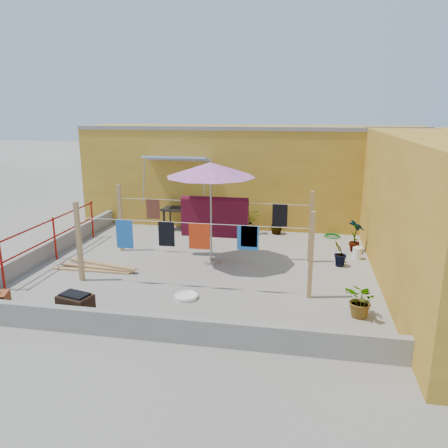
{
  "coord_description": "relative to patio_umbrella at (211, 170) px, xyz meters",
  "views": [
    {
      "loc": [
        2.32,
        -9.8,
        3.7
      ],
      "look_at": [
        0.42,
        0.3,
        1.01
      ],
      "focal_mm": 35.0,
      "sensor_mm": 36.0,
      "label": 1
    }
  ],
  "objects": [
    {
      "name": "plant_right_a",
      "position": [
        3.6,
        1.58,
        -1.86
      ],
      "size": [
        0.55,
        0.58,
        0.91
      ],
      "primitive_type": "imported",
      "rotation": [
        0.0,
        0.0,
        2.23
      ],
      "color": "#1B5718",
      "rests_on": "ground"
    },
    {
      "name": "ground",
      "position": [
        -0.1,
        -0.27,
        -2.32
      ],
      "size": [
        80.0,
        80.0,
        0.0
      ],
      "primitive_type": "plane",
      "color": "#9E998E",
      "rests_on": "ground"
    },
    {
      "name": "plant_right_c",
      "position": [
        3.34,
        -2.38,
        -1.99
      ],
      "size": [
        0.79,
        0.78,
        0.66
      ],
      "primitive_type": "imported",
      "rotation": [
        0.0,
        0.0,
        5.56
      ],
      "color": "#1B5718",
      "rests_on": "ground"
    },
    {
      "name": "parapet_front",
      "position": [
        -0.1,
        -3.85,
        -2.1
      ],
      "size": [
        8.3,
        0.16,
        0.44
      ],
      "primitive_type": "cube",
      "color": "gray",
      "rests_on": "ground"
    },
    {
      "name": "water_jug_b",
      "position": [
        3.6,
        0.97,
        -2.16
      ],
      "size": [
        0.22,
        0.22,
        0.35
      ],
      "color": "white",
      "rests_on": "ground"
    },
    {
      "name": "wall_right",
      "position": [
        5.1,
        -0.27,
        -0.72
      ],
      "size": [
        2.4,
        9.0,
        3.2
      ],
      "primitive_type": "cube",
      "color": "#BE8E29",
      "rests_on": "ground"
    },
    {
      "name": "white_basin",
      "position": [
        -0.05,
        -2.17,
        -2.27
      ],
      "size": [
        0.48,
        0.48,
        0.08
      ],
      "color": "white",
      "rests_on": "ground"
    },
    {
      "name": "water_jug_a",
      "position": [
        3.13,
        0.65,
        -2.18
      ],
      "size": [
        0.2,
        0.2,
        0.31
      ],
      "color": "white",
      "rests_on": "ground"
    },
    {
      "name": "wall_back",
      "position": [
        0.4,
        4.42,
        -0.71
      ],
      "size": [
        11.0,
        3.27,
        3.21
      ],
      "color": "#BE8E29",
      "rests_on": "ground"
    },
    {
      "name": "plant_back_b",
      "position": [
        1.41,
        2.93,
        -2.0
      ],
      "size": [
        0.45,
        0.45,
        0.64
      ],
      "primitive_type": "imported",
      "rotation": [
        0.0,
        0.0,
        1.89
      ],
      "color": "#1B5718",
      "rests_on": "ground"
    },
    {
      "name": "clothesline_rig",
      "position": [
        -0.03,
        0.29,
        -1.3
      ],
      "size": [
        5.09,
        2.35,
        1.8
      ],
      "color": "tan",
      "rests_on": "ground"
    },
    {
      "name": "plant_right_b",
      "position": [
        3.12,
        0.32,
        -1.98
      ],
      "size": [
        0.44,
        0.47,
        0.67
      ],
      "primitive_type": "imported",
      "rotation": [
        0.0,
        0.0,
        4.2
      ],
      "color": "#1B5718",
      "rests_on": "ground"
    },
    {
      "name": "brazier",
      "position": [
        -1.74,
        -3.47,
        -2.06
      ],
      "size": [
        0.66,
        0.52,
        0.53
      ],
      "color": "black",
      "rests_on": "ground"
    },
    {
      "name": "patio_umbrella",
      "position": [
        0.0,
        0.0,
        0.0
      ],
      "size": [
        2.67,
        2.67,
        2.58
      ],
      "color": "gray",
      "rests_on": "ground"
    },
    {
      "name": "lumber_pile",
      "position": [
        -2.58,
        -0.99,
        -2.26
      ],
      "size": [
        2.08,
        0.59,
        0.13
      ],
      "color": "tan",
      "rests_on": "ground"
    },
    {
      "name": "plant_back_a",
      "position": [
        0.53,
        2.93,
        -1.94
      ],
      "size": [
        0.79,
        0.72,
        0.75
      ],
      "primitive_type": "imported",
      "rotation": [
        0.0,
        0.0,
        0.23
      ],
      "color": "#1B5718",
      "rests_on": "ground"
    },
    {
      "name": "parapet_left",
      "position": [
        -4.18,
        -0.27,
        -2.1
      ],
      "size": [
        0.16,
        7.3,
        0.44
      ],
      "primitive_type": "cube",
      "color": "gray",
      "rests_on": "ground"
    },
    {
      "name": "green_hose",
      "position": [
        3.08,
        2.92,
        -2.29
      ],
      "size": [
        0.49,
        0.49,
        0.07
      ],
      "color": "#186D19",
      "rests_on": "ground"
    },
    {
      "name": "outdoor_table",
      "position": [
        -1.44,
        2.93,
        -1.69
      ],
      "size": [
        1.52,
        0.8,
        0.7
      ],
      "color": "black",
      "rests_on": "ground"
    },
    {
      "name": "red_railing",
      "position": [
        -3.95,
        -0.47,
        -1.6
      ],
      "size": [
        0.05,
        4.2,
        1.1
      ],
      "color": "maroon",
      "rests_on": "ground"
    }
  ]
}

